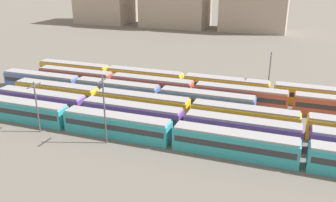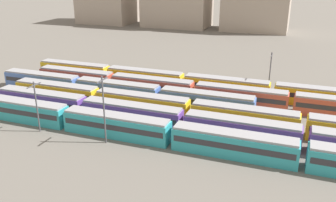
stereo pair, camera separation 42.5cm
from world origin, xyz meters
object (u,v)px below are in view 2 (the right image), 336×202
object	(u,v)px
train_track_0	(234,144)
train_track_4	(241,96)
catenary_pole_2	(104,107)
train_track_3	(117,90)
catenary_pole_0	(36,104)
train_track_2	(244,117)
train_track_5	(272,91)
catenary_pole_1	(270,72)
train_track_1	(184,121)

from	to	relation	value
train_track_0	train_track_4	world-z (taller)	same
catenary_pole_2	train_track_3	bearing A→B (deg)	112.46
catenary_pole_0	catenary_pole_2	bearing A→B (deg)	0.77
train_track_2	catenary_pole_2	xyz separation A→B (m)	(-19.20, -13.12, 4.05)
train_track_5	catenary_pole_1	bearing A→B (deg)	109.81
train_track_0	train_track_4	bearing A→B (deg)	96.85
train_track_1	train_track_4	world-z (taller)	same
train_track_1	train_track_2	bearing A→B (deg)	29.89
train_track_3	catenary_pole_2	size ratio (longest dim) A/B	5.17
train_track_4	catenary_pole_0	bearing A→B (deg)	-141.02
train_track_2	catenary_pole_1	world-z (taller)	catenary_pole_1
train_track_0	train_track_1	bearing A→B (deg)	150.53
train_track_0	train_track_4	xyz separation A→B (m)	(-2.50, 20.80, 0.00)
train_track_2	catenary_pole_2	distance (m)	23.61
catenary_pole_0	train_track_2	bearing A→B (deg)	22.80
train_track_0	train_track_5	xyz separation A→B (m)	(3.02, 26.00, 0.00)
train_track_0	catenary_pole_0	size ratio (longest dim) A/B	10.79
train_track_2	train_track_3	world-z (taller)	same
train_track_1	catenary_pole_2	size ratio (longest dim) A/B	6.92
train_track_4	train_track_5	xyz separation A→B (m)	(5.52, 5.20, 0.00)
train_track_5	catenary_pole_2	bearing A→B (deg)	-127.92
train_track_1	catenary_pole_2	distance (m)	13.50
catenary_pole_0	train_track_0	bearing A→B (deg)	5.19
train_track_2	catenary_pole_0	bearing A→B (deg)	-157.20
catenary_pole_1	catenary_pole_2	distance (m)	38.05
catenary_pole_2	train_track_1	bearing A→B (deg)	37.95
train_track_1	catenary_pole_2	bearing A→B (deg)	-142.05
train_track_1	train_track_3	world-z (taller)	same
train_track_3	catenary_pole_0	size ratio (longest dim) A/B	6.43
train_track_4	catenary_pole_2	bearing A→B (deg)	-125.63
train_track_2	catenary_pole_2	world-z (taller)	catenary_pole_2
train_track_1	train_track_3	xyz separation A→B (m)	(-17.73, 10.40, -0.00)
train_track_0	catenary_pole_0	bearing A→B (deg)	-174.81
train_track_0	train_track_2	distance (m)	10.40
train_track_1	train_track_2	xyz separation A→B (m)	(9.05, 5.20, 0.00)
catenary_pole_0	catenary_pole_1	bearing A→B (deg)	43.10
train_track_3	train_track_5	size ratio (longest dim) A/B	0.50
train_track_0	train_track_2	xyz separation A→B (m)	(-0.16, 10.40, 0.00)
train_track_2	catenary_pole_0	xyz separation A→B (m)	(-31.62, -13.29, 2.96)
train_track_0	train_track_2	bearing A→B (deg)	90.86
catenary_pole_1	train_track_5	bearing A→B (deg)	-70.19
train_track_4	catenary_pole_2	xyz separation A→B (m)	(-16.86, -23.52, 4.05)
train_track_0	catenary_pole_1	distance (m)	29.00
train_track_4	catenary_pole_0	size ratio (longest dim) A/B	10.79
train_track_4	train_track_3	bearing A→B (deg)	-167.99
train_track_5	catenary_pole_0	bearing A→B (deg)	-140.29
train_track_1	catenary_pole_2	xyz separation A→B (m)	(-10.16, -7.92, 4.05)
catenary_pole_1	train_track_1	bearing A→B (deg)	-115.50
train_track_3	train_track_4	world-z (taller)	same
train_track_0	catenary_pole_2	world-z (taller)	catenary_pole_2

